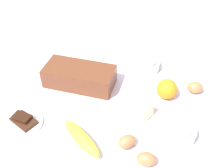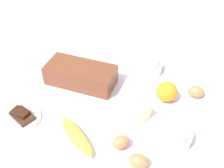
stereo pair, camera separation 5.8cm
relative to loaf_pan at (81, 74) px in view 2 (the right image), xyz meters
The scene contains 11 objects.
ground_plane 0.15m from the loaf_pan, behind, with size 2.40×2.40×0.02m, color silver.
loaf_pan is the anchor object (origin of this frame).
flour_bowl 0.44m from the loaf_pan, 167.77° to the left, with size 0.13×0.13×0.07m.
sugar_bowl 0.29m from the loaf_pan, 133.74° to the right, with size 0.13×0.13×0.07m.
banana 0.30m from the loaf_pan, 121.64° to the left, with size 0.19×0.04×0.04m, color yellow.
orange_fruit 0.35m from the loaf_pan, 167.04° to the right, with size 0.08×0.08×0.08m, color orange.
butter_block 0.28m from the loaf_pan, 168.39° to the left, with size 0.09×0.06×0.06m, color #F4EDB2.
egg_near_butter 0.46m from the loaf_pan, 160.67° to the right, with size 0.05×0.05×0.06m, color #A26D42.
egg_beside_bowl 0.36m from the loaf_pan, 145.58° to the left, with size 0.04×0.04×0.06m, color #A16C41.
egg_loose 0.44m from the loaf_pan, 147.68° to the left, with size 0.04×0.04×0.06m, color #A06B41.
chocolate_plate 0.28m from the loaf_pan, 76.13° to the left, with size 0.13×0.13×0.03m.
Camera 2 is at (-0.39, 0.69, 0.72)m, focal length 42.96 mm.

